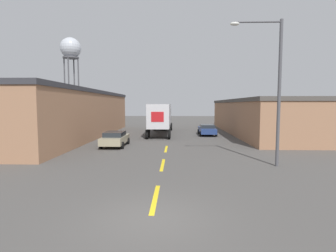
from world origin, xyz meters
name	(u,v)px	position (x,y,z in m)	size (l,w,h in m)	color
ground_plane	(151,219)	(0.00, 0.00, 0.00)	(160.00, 160.00, 0.00)	#4C4947
road_centerline	(163,165)	(0.00, 7.91, 0.00)	(0.20, 15.33, 0.01)	yellow
warehouse_left	(59,114)	(-12.92, 21.97, 2.74)	(10.28, 28.69, 5.47)	#9E7051
warehouse_right	(261,116)	(12.09, 26.57, 2.27)	(8.62, 26.08, 4.52)	#9E7051
semi_truck	(161,116)	(-1.12, 25.81, 2.32)	(2.78, 12.97, 3.87)	black
parked_car_right_far	(207,129)	(4.74, 24.29, 0.72)	(2.11, 4.39, 1.35)	navy
parked_car_left_far	(115,138)	(-4.74, 15.20, 0.72)	(2.11, 4.39, 1.35)	tan
water_tower	(71,50)	(-22.49, 49.93, 15.84)	(4.50, 4.50, 18.58)	#47474C
street_lamp	(274,82)	(6.76, 7.78, 5.17)	(3.15, 0.32, 8.89)	#4C4C51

